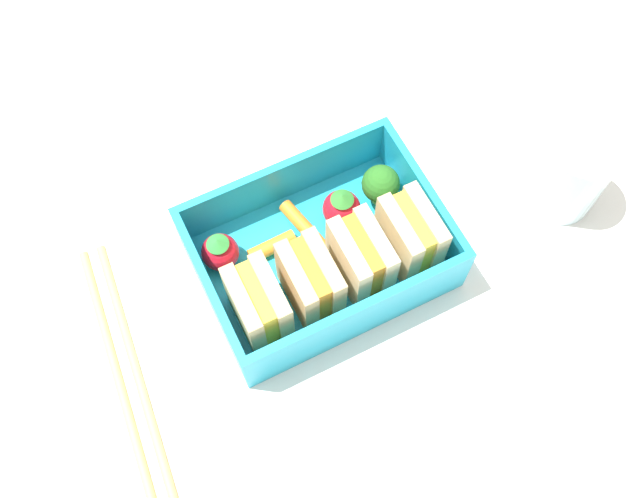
{
  "coord_description": "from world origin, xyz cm",
  "views": [
    {
      "loc": [
        9.88,
        19.8,
        50.45
      ],
      "look_at": [
        0.0,
        0.0,
        2.7
      ],
      "focal_mm": 40.0,
      "sensor_mm": 36.0,
      "label": 1
    }
  ],
  "objects_px": {
    "strawberry_left": "(220,252)",
    "drinking_glass": "(572,174)",
    "sandwich_center_left": "(361,258)",
    "carrot_stick_far_left": "(307,228)",
    "strawberry_far_left": "(342,208)",
    "broccoli_floret": "(381,185)",
    "carrot_stick_left": "(272,246)",
    "sandwich_center_right": "(258,305)",
    "sandwich_center": "(310,281)",
    "chopstick_pair": "(125,370)",
    "sandwich_left": "(410,236)"
  },
  "relations": [
    {
      "from": "sandwich_center_left",
      "to": "chopstick_pair",
      "type": "bearing_deg",
      "value": -3.58
    },
    {
      "from": "sandwich_center",
      "to": "broccoli_floret",
      "type": "relative_size",
      "value": 1.49
    },
    {
      "from": "broccoli_floret",
      "to": "strawberry_far_left",
      "type": "relative_size",
      "value": 1.09
    },
    {
      "from": "carrot_stick_far_left",
      "to": "carrot_stick_left",
      "type": "relative_size",
      "value": 1.4
    },
    {
      "from": "chopstick_pair",
      "to": "carrot_stick_left",
      "type": "bearing_deg",
      "value": -165.15
    },
    {
      "from": "carrot_stick_left",
      "to": "strawberry_left",
      "type": "distance_m",
      "value": 0.04
    },
    {
      "from": "broccoli_floret",
      "to": "strawberry_left",
      "type": "relative_size",
      "value": 1.13
    },
    {
      "from": "strawberry_left",
      "to": "drinking_glass",
      "type": "relative_size",
      "value": 0.48
    },
    {
      "from": "sandwich_center",
      "to": "carrot_stick_left",
      "type": "relative_size",
      "value": 1.54
    },
    {
      "from": "strawberry_left",
      "to": "broccoli_floret",
      "type": "bearing_deg",
      "value": 177.16
    },
    {
      "from": "sandwich_center_right",
      "to": "carrot_stick_left",
      "type": "bearing_deg",
      "value": -123.12
    },
    {
      "from": "sandwich_center",
      "to": "sandwich_center_left",
      "type": "bearing_deg",
      "value": 180.0
    },
    {
      "from": "carrot_stick_far_left",
      "to": "sandwich_center_left",
      "type": "bearing_deg",
      "value": 110.76
    },
    {
      "from": "broccoli_floret",
      "to": "carrot_stick_left",
      "type": "bearing_deg",
      "value": 1.63
    },
    {
      "from": "sandwich_center",
      "to": "broccoli_floret",
      "type": "height_order",
      "value": "sandwich_center"
    },
    {
      "from": "sandwich_center",
      "to": "strawberry_far_left",
      "type": "distance_m",
      "value": 0.07
    },
    {
      "from": "drinking_glass",
      "to": "sandwich_center_right",
      "type": "bearing_deg",
      "value": -1.68
    },
    {
      "from": "sandwich_center_left",
      "to": "carrot_stick_left",
      "type": "distance_m",
      "value": 0.07
    },
    {
      "from": "broccoli_floret",
      "to": "sandwich_center",
      "type": "bearing_deg",
      "value": 30.64
    },
    {
      "from": "strawberry_far_left",
      "to": "strawberry_left",
      "type": "distance_m",
      "value": 0.1
    },
    {
      "from": "sandwich_left",
      "to": "sandwich_center",
      "type": "xyz_separation_m",
      "value": [
        0.08,
        0.0,
        0.0
      ]
    },
    {
      "from": "sandwich_center",
      "to": "broccoli_floret",
      "type": "xyz_separation_m",
      "value": [
        -0.08,
        -0.05,
        -0.01
      ]
    },
    {
      "from": "strawberry_left",
      "to": "drinking_glass",
      "type": "distance_m",
      "value": 0.27
    },
    {
      "from": "strawberry_far_left",
      "to": "strawberry_left",
      "type": "height_order",
      "value": "strawberry_far_left"
    },
    {
      "from": "sandwich_left",
      "to": "sandwich_center_left",
      "type": "distance_m",
      "value": 0.04
    },
    {
      "from": "carrot_stick_far_left",
      "to": "sandwich_center_right",
      "type": "bearing_deg",
      "value": 38.96
    },
    {
      "from": "carrot_stick_left",
      "to": "chopstick_pair",
      "type": "distance_m",
      "value": 0.14
    },
    {
      "from": "drinking_glass",
      "to": "strawberry_left",
      "type": "bearing_deg",
      "value": -13.48
    },
    {
      "from": "broccoli_floret",
      "to": "chopstick_pair",
      "type": "relative_size",
      "value": 0.19
    },
    {
      "from": "carrot_stick_left",
      "to": "broccoli_floret",
      "type": "bearing_deg",
      "value": -178.37
    },
    {
      "from": "broccoli_floret",
      "to": "carrot_stick_far_left",
      "type": "distance_m",
      "value": 0.06
    },
    {
      "from": "sandwich_center_left",
      "to": "carrot_stick_far_left",
      "type": "xyz_separation_m",
      "value": [
        0.02,
        -0.05,
        -0.02
      ]
    },
    {
      "from": "sandwich_center_left",
      "to": "broccoli_floret",
      "type": "height_order",
      "value": "sandwich_center_left"
    },
    {
      "from": "sandwich_left",
      "to": "sandwich_center",
      "type": "distance_m",
      "value": 0.08
    },
    {
      "from": "strawberry_far_left",
      "to": "chopstick_pair",
      "type": "bearing_deg",
      "value": 10.69
    },
    {
      "from": "broccoli_floret",
      "to": "carrot_stick_left",
      "type": "xyz_separation_m",
      "value": [
        0.09,
        0.0,
        -0.02
      ]
    },
    {
      "from": "strawberry_far_left",
      "to": "strawberry_left",
      "type": "xyz_separation_m",
      "value": [
        0.1,
        -0.01,
        -0.0
      ]
    },
    {
      "from": "sandwich_center",
      "to": "strawberry_left",
      "type": "height_order",
      "value": "sandwich_center"
    },
    {
      "from": "sandwich_center_left",
      "to": "sandwich_center_right",
      "type": "bearing_deg",
      "value": 0.0
    },
    {
      "from": "broccoli_floret",
      "to": "sandwich_left",
      "type": "bearing_deg",
      "value": 85.94
    },
    {
      "from": "strawberry_far_left",
      "to": "carrot_stick_far_left",
      "type": "bearing_deg",
      "value": -3.42
    },
    {
      "from": "strawberry_far_left",
      "to": "drinking_glass",
      "type": "relative_size",
      "value": 0.49
    },
    {
      "from": "chopstick_pair",
      "to": "drinking_glass",
      "type": "bearing_deg",
      "value": 176.99
    },
    {
      "from": "strawberry_left",
      "to": "chopstick_pair",
      "type": "height_order",
      "value": "strawberry_left"
    },
    {
      "from": "broccoli_floret",
      "to": "sandwich_center_right",
      "type": "bearing_deg",
      "value": 21.83
    },
    {
      "from": "sandwich_center_left",
      "to": "chopstick_pair",
      "type": "distance_m",
      "value": 0.19
    },
    {
      "from": "drinking_glass",
      "to": "sandwich_center_left",
      "type": "bearing_deg",
      "value": -2.43
    },
    {
      "from": "sandwich_center_left",
      "to": "broccoli_floret",
      "type": "xyz_separation_m",
      "value": [
        -0.04,
        -0.05,
        -0.01
      ]
    },
    {
      "from": "sandwich_center_left",
      "to": "carrot_stick_left",
      "type": "bearing_deg",
      "value": -43.44
    },
    {
      "from": "strawberry_far_left",
      "to": "broccoli_floret",
      "type": "bearing_deg",
      "value": -177.18
    }
  ]
}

